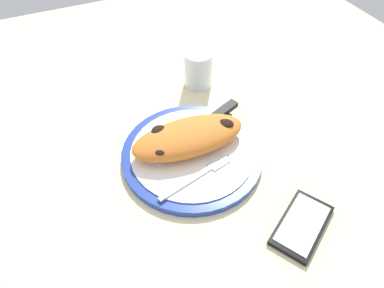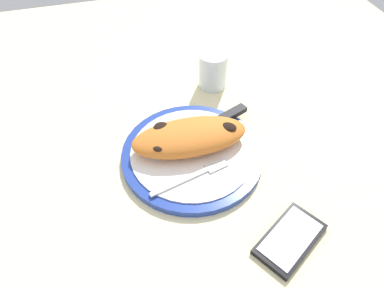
{
  "view_description": "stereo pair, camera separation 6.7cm",
  "coord_description": "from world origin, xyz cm",
  "px_view_note": "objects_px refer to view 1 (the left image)",
  "views": [
    {
      "loc": [
        -18.65,
        -41.55,
        52.96
      ],
      "look_at": [
        0.0,
        0.0,
        3.78
      ],
      "focal_mm": 32.69,
      "sensor_mm": 36.0,
      "label": 1
    },
    {
      "loc": [
        -12.36,
        -43.83,
        52.96
      ],
      "look_at": [
        0.0,
        0.0,
        3.78
      ],
      "focal_mm": 32.69,
      "sensor_mm": 36.0,
      "label": 2
    }
  ],
  "objects_px": {
    "plate": "(192,154)",
    "calzone": "(191,136)",
    "knife": "(210,121)",
    "smartphone": "(302,225)",
    "water_glass": "(198,71)",
    "fork": "(201,174)"
  },
  "relations": [
    {
      "from": "water_glass",
      "to": "calzone",
      "type": "bearing_deg",
      "value": -118.65
    },
    {
      "from": "knife",
      "to": "fork",
      "type": "bearing_deg",
      "value": -122.79
    },
    {
      "from": "calzone",
      "to": "water_glass",
      "type": "bearing_deg",
      "value": 61.35
    },
    {
      "from": "calzone",
      "to": "fork",
      "type": "xyz_separation_m",
      "value": [
        -0.01,
        -0.08,
        -0.02
      ]
    },
    {
      "from": "calzone",
      "to": "knife",
      "type": "bearing_deg",
      "value": 33.03
    },
    {
      "from": "calzone",
      "to": "knife",
      "type": "distance_m",
      "value": 0.08
    },
    {
      "from": "calzone",
      "to": "water_glass",
      "type": "distance_m",
      "value": 0.22
    },
    {
      "from": "plate",
      "to": "smartphone",
      "type": "relative_size",
      "value": 1.96
    },
    {
      "from": "plate",
      "to": "calzone",
      "type": "relative_size",
      "value": 1.21
    },
    {
      "from": "fork",
      "to": "smartphone",
      "type": "distance_m",
      "value": 0.2
    },
    {
      "from": "fork",
      "to": "knife",
      "type": "bearing_deg",
      "value": 57.21
    },
    {
      "from": "calzone",
      "to": "smartphone",
      "type": "distance_m",
      "value": 0.26
    },
    {
      "from": "smartphone",
      "to": "plate",
      "type": "bearing_deg",
      "value": 115.68
    },
    {
      "from": "fork",
      "to": "knife",
      "type": "xyz_separation_m",
      "value": [
        0.08,
        0.12,
        0.0
      ]
    },
    {
      "from": "plate",
      "to": "calzone",
      "type": "bearing_deg",
      "value": 74.59
    },
    {
      "from": "calzone",
      "to": "knife",
      "type": "relative_size",
      "value": 1.02
    },
    {
      "from": "plate",
      "to": "calzone",
      "type": "height_order",
      "value": "calzone"
    },
    {
      "from": "calzone",
      "to": "smartphone",
      "type": "xyz_separation_m",
      "value": [
        0.1,
        -0.23,
        -0.04
      ]
    },
    {
      "from": "smartphone",
      "to": "calzone",
      "type": "bearing_deg",
      "value": 113.15
    },
    {
      "from": "water_glass",
      "to": "knife",
      "type": "bearing_deg",
      "value": -105.83
    },
    {
      "from": "calzone",
      "to": "fork",
      "type": "relative_size",
      "value": 1.48
    },
    {
      "from": "knife",
      "to": "water_glass",
      "type": "bearing_deg",
      "value": 74.17
    }
  ]
}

